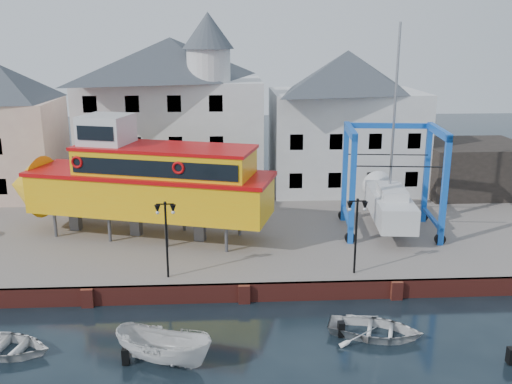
{
  "coord_description": "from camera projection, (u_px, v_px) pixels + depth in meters",
  "views": [
    {
      "loc": [
        -0.88,
        -26.98,
        13.51
      ],
      "look_at": [
        1.0,
        7.0,
        4.0
      ],
      "focal_mm": 40.0,
      "sensor_mm": 36.0,
      "label": 1
    }
  ],
  "objects": [
    {
      "name": "quay_wall",
      "position": [
        244.0,
        293.0,
        29.59
      ],
      "size": [
        44.0,
        0.47,
        1.0
      ],
      "color": "maroon",
      "rests_on": "ground"
    },
    {
      "name": "building_pink",
      "position": [
        5.0,
        131.0,
        44.32
      ],
      "size": [
        8.0,
        7.0,
        10.3
      ],
      "color": "#D0A291",
      "rests_on": "hardstanding"
    },
    {
      "name": "lamp_post_left",
      "position": [
        166.0,
        220.0,
        29.45
      ],
      "size": [
        1.12,
        0.32,
        4.2
      ],
      "color": "black",
      "rests_on": "hardstanding"
    },
    {
      "name": "tour_boat",
      "position": [
        134.0,
        180.0,
        35.67
      ],
      "size": [
        18.05,
        9.01,
        7.66
      ],
      "rotation": [
        0.0,
        0.0,
        -0.29
      ],
      "color": "#59595E",
      "rests_on": "hardstanding"
    },
    {
      "name": "ground",
      "position": [
        244.0,
        302.0,
        29.63
      ],
      "size": [
        140.0,
        140.0,
        0.0
      ],
      "primitive_type": "plane",
      "color": "black",
      "rests_on": "ground"
    },
    {
      "name": "shed_dark",
      "position": [
        471.0,
        167.0,
        46.18
      ],
      "size": [
        8.0,
        7.0,
        4.0
      ],
      "primitive_type": "cube",
      "color": "black",
      "rests_on": "hardstanding"
    },
    {
      "name": "motorboat_a",
      "position": [
        164.0,
        363.0,
        24.18
      ],
      "size": [
        4.78,
        3.32,
        1.73
      ],
      "primitive_type": "imported",
      "rotation": [
        0.0,
        0.0,
        1.16
      ],
      "color": "silver",
      "rests_on": "ground"
    },
    {
      "name": "motorboat_b",
      "position": [
        375.0,
        336.0,
        26.36
      ],
      "size": [
        5.04,
        4.27,
        0.89
      ],
      "primitive_type": "imported",
      "rotation": [
        0.0,
        0.0,
        1.25
      ],
      "color": "silver",
      "rests_on": "ground"
    },
    {
      "name": "motorboat_d",
      "position": [
        5.0,
        353.0,
        24.95
      ],
      "size": [
        4.82,
        3.91,
        0.88
      ],
      "primitive_type": "imported",
      "rotation": [
        0.0,
        0.0,
        1.34
      ],
      "color": "silver",
      "rests_on": "ground"
    },
    {
      "name": "building_white_right",
      "position": [
        345.0,
        121.0,
        46.6
      ],
      "size": [
        12.0,
        8.0,
        11.2
      ],
      "color": "silver",
      "rests_on": "hardstanding"
    },
    {
      "name": "building_white_main",
      "position": [
        174.0,
        114.0,
        45.08
      ],
      "size": [
        14.0,
        8.3,
        14.0
      ],
      "color": "silver",
      "rests_on": "hardstanding"
    },
    {
      "name": "travel_lift",
      "position": [
        388.0,
        196.0,
        37.42
      ],
      "size": [
        6.61,
        8.9,
        13.17
      ],
      "rotation": [
        0.0,
        0.0,
        -0.1
      ],
      "color": "blue",
      "rests_on": "hardstanding"
    },
    {
      "name": "lamp_post_right",
      "position": [
        357.0,
        217.0,
        29.98
      ],
      "size": [
        1.12,
        0.32,
        4.2
      ],
      "color": "black",
      "rests_on": "hardstanding"
    },
    {
      "name": "hardstanding",
      "position": [
        239.0,
        225.0,
        40.07
      ],
      "size": [
        44.0,
        22.0,
        1.0
      ],
      "primitive_type": "cube",
      "color": "#676059",
      "rests_on": "ground"
    }
  ]
}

